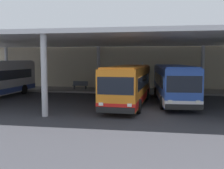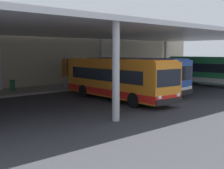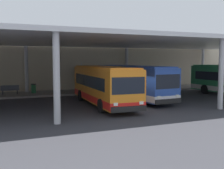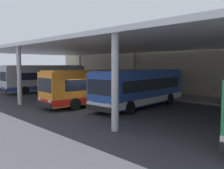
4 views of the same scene
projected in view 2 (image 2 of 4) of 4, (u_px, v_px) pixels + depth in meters
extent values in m
plane|color=#333338|center=(154.00, 102.00, 22.00)|extent=(200.00, 200.00, 0.00)
cube|color=gray|center=(66.00, 87.00, 30.69)|extent=(42.00, 4.50, 0.18)
cube|color=#C1B293|center=(50.00, 55.00, 32.74)|extent=(48.00, 1.60, 6.84)
cube|color=silver|center=(106.00, 32.00, 25.49)|extent=(40.00, 17.00, 0.30)
cylinder|color=#B2B2B7|center=(116.00, 72.00, 15.78)|extent=(0.40, 0.40, 5.25)
cylinder|color=#B2B2B7|center=(101.00, 61.00, 35.80)|extent=(0.40, 0.40, 5.25)
cylinder|color=#B2B2B7|center=(165.00, 59.00, 43.98)|extent=(0.40, 0.40, 5.25)
cube|color=orange|center=(117.00, 78.00, 22.96)|extent=(3.07, 10.52, 2.70)
cube|color=red|center=(117.00, 91.00, 23.07)|extent=(3.09, 10.54, 0.50)
cube|color=black|center=(116.00, 74.00, 23.04)|extent=(3.01, 8.66, 0.90)
cube|color=black|center=(169.00, 78.00, 18.93)|extent=(2.30, 0.25, 1.10)
cube|color=black|center=(169.00, 101.00, 19.02)|extent=(2.46, 0.29, 0.36)
cube|color=orange|center=(117.00, 60.00, 22.81)|extent=(2.85, 10.10, 0.12)
cube|color=yellow|center=(169.00, 65.00, 18.86)|extent=(1.75, 0.22, 0.28)
cube|color=white|center=(160.00, 97.00, 18.43)|extent=(0.28, 0.10, 0.20)
cube|color=white|center=(178.00, 95.00, 19.55)|extent=(0.28, 0.10, 0.20)
cylinder|color=black|center=(134.00, 100.00, 19.83)|extent=(0.33, 1.01, 1.00)
cylinder|color=black|center=(159.00, 97.00, 21.35)|extent=(0.33, 1.01, 1.00)
cylinder|color=black|center=(83.00, 91.00, 24.55)|extent=(0.33, 1.01, 1.00)
cylinder|color=black|center=(107.00, 89.00, 26.07)|extent=(0.33, 1.01, 1.00)
cube|color=#284CA8|center=(133.00, 74.00, 26.70)|extent=(3.27, 10.56, 2.70)
cube|color=silver|center=(133.00, 85.00, 26.81)|extent=(3.29, 10.58, 0.50)
cube|color=black|center=(131.00, 71.00, 26.77)|extent=(3.17, 8.69, 0.90)
cube|color=black|center=(184.00, 73.00, 23.12)|extent=(2.30, 0.29, 1.10)
cube|color=black|center=(184.00, 92.00, 23.22)|extent=(2.46, 0.34, 0.36)
cube|color=#2A50B0|center=(133.00, 59.00, 26.55)|extent=(3.04, 10.13, 0.12)
cube|color=yellow|center=(184.00, 63.00, 23.05)|extent=(1.75, 0.25, 0.28)
cube|color=white|center=(178.00, 89.00, 22.54)|extent=(0.29, 0.10, 0.20)
cube|color=white|center=(190.00, 87.00, 23.83)|extent=(0.29, 0.10, 0.20)
cylinder|color=black|center=(154.00, 92.00, 23.73)|extent=(0.35, 1.02, 1.00)
cylinder|color=black|center=(171.00, 89.00, 25.49)|extent=(0.35, 1.02, 1.00)
cylinder|color=black|center=(101.00, 86.00, 27.92)|extent=(0.35, 1.02, 1.00)
cylinder|color=black|center=(118.00, 84.00, 29.68)|extent=(0.35, 1.02, 1.00)
cube|color=#28844C|center=(214.00, 70.00, 32.46)|extent=(2.52, 10.41, 2.70)
cube|color=white|center=(213.00, 80.00, 32.57)|extent=(2.54, 10.43, 0.50)
cube|color=black|center=(213.00, 68.00, 32.54)|extent=(2.56, 8.53, 0.90)
cube|color=#2A8B50|center=(214.00, 57.00, 32.30)|extent=(2.32, 9.99, 0.12)
cylinder|color=black|center=(185.00, 80.00, 33.89)|extent=(0.28, 1.00, 1.00)
cylinder|color=black|center=(197.00, 79.00, 35.52)|extent=(0.28, 1.00, 1.00)
cylinder|color=#236638|center=(13.00, 86.00, 27.04)|extent=(0.48, 0.48, 0.90)
cylinder|color=black|center=(12.00, 81.00, 26.99)|extent=(0.52, 0.52, 0.08)
cylinder|color=#B2B2B7|center=(65.00, 71.00, 29.51)|extent=(0.12, 0.12, 3.20)
cube|color=orange|center=(65.00, 68.00, 29.45)|extent=(0.70, 0.04, 1.80)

